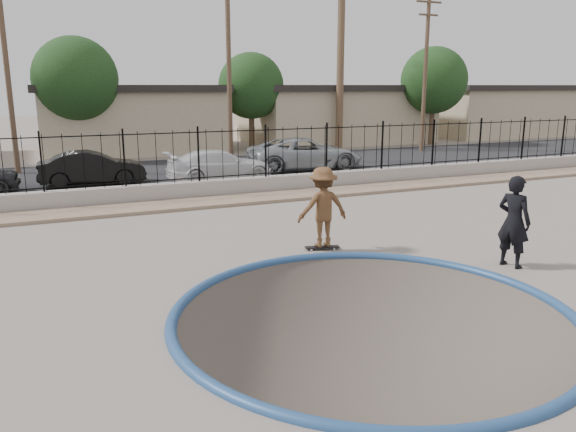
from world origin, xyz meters
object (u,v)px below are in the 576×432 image
Objects in this scene: skateboard at (322,247)px; skater at (323,211)px; videographer at (514,222)px; car_d at (305,154)px; car_b at (92,168)px; car_c at (220,165)px.

skater is at bearing -89.13° from skateboard.
skateboard is 0.43× the size of videographer.
skater reaches higher than skateboard.
videographer is at bearing 178.04° from car_d.
skateboard is 13.03m from car_d.
car_b is at bearing -65.78° from skater.
videographer is 0.50× the size of car_b.
car_b reaches higher than car_c.
videographer is at bearing -169.66° from car_c.
skater is at bearing 176.00° from car_c.
videographer is at bearing -150.32° from car_b.
car_b is (-7.40, 14.40, -0.31)m from videographer.
videographer reaches higher than car_c.
skateboard is 0.21× the size of car_b.
car_b is at bearing 10.61° from videographer.
skateboard is (0.00, 0.00, -0.89)m from skater.
car_d is at bearing 81.16° from skateboard.
car_d reaches higher than car_b.
skater is at bearing 162.25° from car_d.
skater is 12.35m from car_b.
skateboard is at bearing 162.25° from car_d.
car_c is at bearing -99.98° from car_b.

